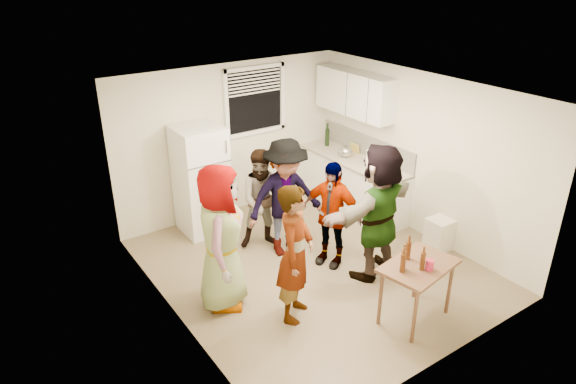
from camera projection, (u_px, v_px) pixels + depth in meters
room at (312, 267)px, 7.23m from camera, size 4.00×4.50×2.50m
window at (255, 100)px, 8.34m from camera, size 1.12×0.10×1.06m
refrigerator at (201, 180)px, 7.90m from camera, size 0.70×0.70×1.70m
counter_lower at (352, 184)px, 8.79m from camera, size 0.60×2.20×0.86m
countertop at (353, 160)px, 8.60m from camera, size 0.64×2.22×0.04m
backsplash at (366, 145)px, 8.66m from camera, size 0.03×2.20×0.36m
upper_cabinets at (354, 93)px, 8.37m from camera, size 0.34×1.60×0.70m
kettle at (345, 157)px, 8.67m from camera, size 0.27×0.23×0.21m
paper_towel at (369, 166)px, 8.27m from camera, size 0.13×0.13×0.28m
wine_bottle at (327, 145)px, 9.19m from camera, size 0.08×0.08×0.31m
beer_bottle_counter at (371, 170)px, 8.14m from camera, size 0.05×0.05×0.20m
blue_cup at (372, 176)px, 7.90m from camera, size 0.10×0.10×0.13m
picture_frame at (355, 148)px, 8.83m from camera, size 0.02×0.19×0.16m
trash_bin at (439, 234)px, 7.59m from camera, size 0.34×0.34×0.49m
serving_table at (412, 318)px, 6.22m from camera, size 1.00×0.75×0.76m
beer_bottle_table at (422, 269)px, 5.80m from camera, size 0.06×0.06×0.22m
red_cup at (429, 270)px, 5.80m from camera, size 0.09×0.09×0.12m
guest_grey at (225, 302)px, 6.51m from camera, size 2.05×1.81×0.59m
guest_stripe at (295, 314)px, 6.28m from camera, size 1.59×1.72×0.41m
guest_back_left at (265, 245)px, 7.79m from camera, size 1.30×1.69×0.58m
guest_back_right at (286, 251)px, 7.61m from camera, size 1.42×1.92×0.65m
guest_black at (329, 262)px, 7.36m from camera, size 1.77×1.45×0.37m
guest_orange at (373, 271)px, 7.13m from camera, size 2.05×2.16×0.55m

